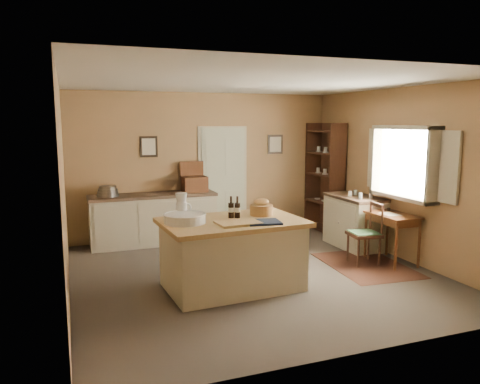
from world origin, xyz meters
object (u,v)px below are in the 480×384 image
object	(u,v)px
desk_chair	(364,234)
right_cabinet	(355,221)
sideboard	(154,217)
shelving_unit	(327,178)
work_island	(232,252)
writing_desk	(392,221)

from	to	relation	value
desk_chair	right_cabinet	bearing A→B (deg)	71.33
sideboard	shelving_unit	world-z (taller)	shelving_unit
right_cabinet	sideboard	bearing A→B (deg)	156.26
work_island	shelving_unit	size ratio (longest dim) A/B	0.87
work_island	shelving_unit	distance (m)	3.77
right_cabinet	shelving_unit	world-z (taller)	shelving_unit
shelving_unit	desk_chair	bearing A→B (deg)	-105.66
work_island	right_cabinet	bearing A→B (deg)	20.34
desk_chair	right_cabinet	xyz separation A→B (m)	(0.44, 0.90, -0.00)
writing_desk	shelving_unit	size ratio (longest dim) A/B	0.38
desk_chair	right_cabinet	distance (m)	1.00
work_island	desk_chair	size ratio (longest dim) A/B	2.03
right_cabinet	work_island	bearing A→B (deg)	-156.23
sideboard	work_island	bearing A→B (deg)	-78.05
desk_chair	shelving_unit	size ratio (longest dim) A/B	0.43
shelving_unit	sideboard	bearing A→B (deg)	176.63
sideboard	right_cabinet	distance (m)	3.54
desk_chair	shelving_unit	world-z (taller)	shelving_unit
writing_desk	desk_chair	bearing A→B (deg)	168.15
work_island	sideboard	world-z (taller)	work_island
writing_desk	sideboard	bearing A→B (deg)	143.27
writing_desk	right_cabinet	world-z (taller)	right_cabinet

